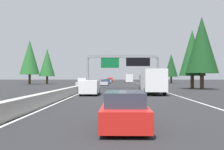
% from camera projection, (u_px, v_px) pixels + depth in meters
% --- Properties ---
extents(ground_plane, '(320.00, 320.00, 0.00)m').
position_uv_depth(ground_plane, '(96.00, 86.00, 61.21)').
color(ground_plane, '#262628').
extents(median_barrier, '(180.00, 0.56, 0.90)m').
position_uv_depth(median_barrier, '(100.00, 82.00, 81.22)').
color(median_barrier, '#ADAAA3').
rests_on(median_barrier, ground).
extents(shoulder_stripe_right, '(160.00, 0.16, 0.01)m').
position_uv_depth(shoulder_stripe_right, '(142.00, 85.00, 70.96)').
color(shoulder_stripe_right, silver).
rests_on(shoulder_stripe_right, ground).
extents(shoulder_stripe_median, '(160.00, 0.16, 0.01)m').
position_uv_depth(shoulder_stripe_median, '(100.00, 85.00, 71.20)').
color(shoulder_stripe_median, silver).
rests_on(shoulder_stripe_median, ground).
extents(sign_gantry_overhead, '(0.50, 12.68, 5.96)m').
position_uv_depth(sign_gantry_overhead, '(124.00, 62.00, 47.33)').
color(sign_gantry_overhead, gray).
rests_on(sign_gantry_overhead, ground).
extents(sedan_far_left, '(4.40, 1.80, 1.47)m').
position_uv_depth(sedan_far_left, '(124.00, 111.00, 10.79)').
color(sedan_far_left, red).
rests_on(sedan_far_left, ground).
extents(minivan_near_center, '(5.00, 1.95, 1.69)m').
position_uv_depth(minivan_near_center, '(90.00, 87.00, 30.66)').
color(minivan_near_center, white).
rests_on(minivan_near_center, ground).
extents(sedan_mid_left, '(4.40, 1.80, 1.47)m').
position_uv_depth(sedan_mid_left, '(104.00, 83.00, 65.74)').
color(sedan_mid_left, silver).
rests_on(sedan_mid_left, ground).
extents(pickup_distant_a, '(5.60, 2.00, 1.86)m').
position_uv_depth(pickup_distant_a, '(110.00, 80.00, 111.85)').
color(pickup_distant_a, red).
rests_on(pickup_distant_a, ground).
extents(box_truck_mid_right, '(8.50, 2.40, 2.95)m').
position_uv_depth(box_truck_mid_right, '(152.00, 81.00, 32.31)').
color(box_truck_mid_right, white).
rests_on(box_truck_mid_right, ground).
extents(sedan_far_right, '(4.40, 1.80, 1.47)m').
position_uv_depth(sedan_far_right, '(109.00, 81.00, 99.19)').
color(sedan_far_right, silver).
rests_on(sedan_far_right, ground).
extents(bus_far_center, '(11.50, 2.55, 3.10)m').
position_uv_depth(bus_far_center, '(129.00, 78.00, 99.72)').
color(bus_far_center, white).
rests_on(bus_far_center, ground).
extents(sedan_distant_b, '(4.40, 1.80, 1.47)m').
position_uv_depth(sedan_distant_b, '(107.00, 81.00, 83.59)').
color(sedan_distant_b, '#1E4793').
rests_on(sedan_distant_b, ground).
extents(oncoming_near, '(5.60, 2.00, 1.86)m').
position_uv_depth(oncoming_near, '(82.00, 82.00, 59.69)').
color(oncoming_near, silver).
rests_on(oncoming_near, ground).
extents(conifer_right_near, '(5.42, 5.42, 12.31)m').
position_uv_depth(conifer_right_near, '(202.00, 45.00, 45.36)').
color(conifer_right_near, '#4C3823').
rests_on(conifer_right_near, ground).
extents(conifer_right_mid, '(4.56, 4.56, 10.36)m').
position_uv_depth(conifer_right_mid, '(192.00, 53.00, 47.21)').
color(conifer_right_mid, '#4C3823').
rests_on(conifer_right_mid, ground).
extents(conifer_right_far, '(4.31, 4.31, 9.78)m').
position_uv_depth(conifer_right_far, '(171.00, 65.00, 88.91)').
color(conifer_right_far, '#4C3823').
rests_on(conifer_right_far, ground).
extents(conifer_left_mid, '(5.64, 5.64, 12.82)m').
position_uv_depth(conifer_left_mid, '(30.00, 57.00, 77.54)').
color(conifer_left_mid, '#4C3823').
rests_on(conifer_left_mid, ground).
extents(conifer_left_far, '(4.59, 4.59, 10.43)m').
position_uv_depth(conifer_left_far, '(47.00, 63.00, 79.16)').
color(conifer_left_far, '#4C3823').
rests_on(conifer_left_far, ground).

